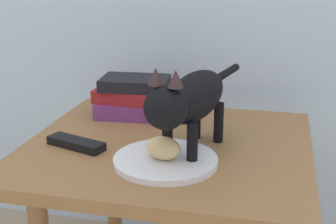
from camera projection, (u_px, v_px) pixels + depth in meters
side_table at (168, 170)px, 1.19m from camera, size 0.69×0.63×0.51m
plate at (166, 160)px, 1.05m from camera, size 0.23×0.23×0.01m
bread_roll at (163, 148)px, 1.03m from camera, size 0.09×0.08×0.05m
cat at (190, 100)px, 1.05m from camera, size 0.15×0.47×0.23m
book_stack at (132, 97)px, 1.35m from camera, size 0.21×0.14×0.11m
tv_remote at (76, 143)px, 1.13m from camera, size 0.16×0.09×0.02m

